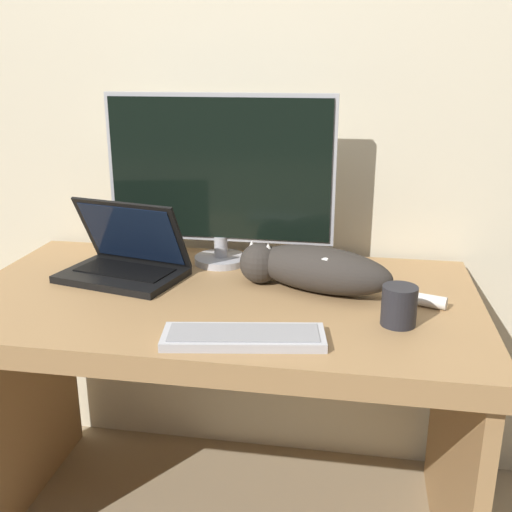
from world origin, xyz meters
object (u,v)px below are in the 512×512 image
(external_keyboard, at_px, (244,337))
(cat, at_px, (313,268))
(laptop, at_px, (125,261))
(coffee_mug, at_px, (399,306))
(monitor, at_px, (220,176))

(external_keyboard, distance_m, cat, 0.36)
(cat, bearing_deg, laptop, -163.32)
(coffee_mug, bearing_deg, monitor, 143.60)
(monitor, height_order, cat, monitor)
(laptop, xyz_separation_m, cat, (0.53, -0.02, 0.02))
(external_keyboard, bearing_deg, monitor, 98.93)
(monitor, distance_m, external_keyboard, 0.60)
(monitor, relative_size, laptop, 1.82)
(monitor, relative_size, cat, 1.23)
(monitor, bearing_deg, coffee_mug, -36.40)
(laptop, relative_size, cat, 0.68)
(cat, height_order, coffee_mug, cat)
(external_keyboard, xyz_separation_m, coffee_mug, (0.34, 0.15, 0.04))
(external_keyboard, xyz_separation_m, cat, (0.12, 0.34, 0.05))
(cat, bearing_deg, coffee_mug, -23.14)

